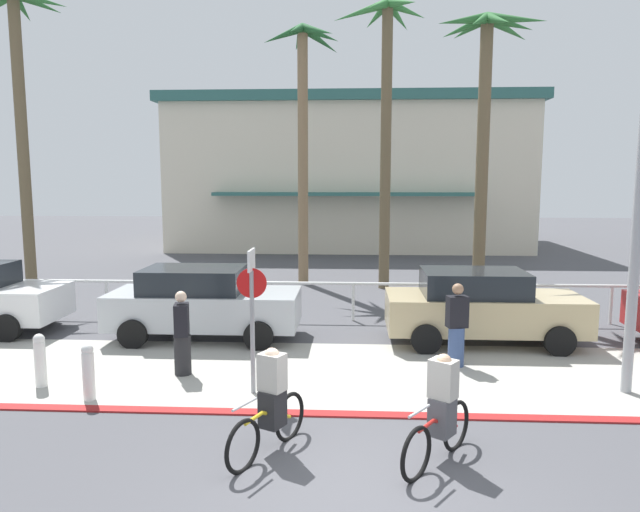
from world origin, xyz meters
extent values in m
plane|color=#4C4C51|center=(0.00, 10.00, 0.00)|extent=(80.00, 80.00, 0.00)
cube|color=#ADAAA0|center=(0.00, 4.20, 0.01)|extent=(44.00, 4.00, 0.02)
cube|color=maroon|center=(0.00, 2.20, 0.01)|extent=(44.00, 0.24, 0.03)
cube|color=beige|center=(-0.26, 27.42, 3.73)|extent=(18.47, 10.84, 7.45)
cube|color=#2D605B|center=(-0.26, 27.42, 7.70)|extent=(19.07, 11.44, 0.50)
cube|color=#2D605B|center=(-0.26, 21.50, 3.00)|extent=(12.93, 1.20, 0.16)
cylinder|color=white|center=(0.00, 8.50, 1.00)|extent=(22.26, 0.08, 0.08)
cylinder|color=white|center=(-8.91, 8.50, 0.50)|extent=(0.08, 0.08, 1.00)
cylinder|color=white|center=(-6.68, 8.50, 0.50)|extent=(0.08, 0.08, 1.00)
cylinder|color=white|center=(-4.45, 8.50, 0.50)|extent=(0.08, 0.08, 1.00)
cylinder|color=white|center=(-2.23, 8.50, 0.50)|extent=(0.08, 0.08, 1.00)
cylinder|color=white|center=(0.00, 8.50, 0.50)|extent=(0.08, 0.08, 1.00)
cylinder|color=white|center=(2.23, 8.50, 0.50)|extent=(0.08, 0.08, 1.00)
cylinder|color=white|center=(4.45, 8.50, 0.50)|extent=(0.08, 0.08, 1.00)
cylinder|color=white|center=(6.68, 8.50, 0.50)|extent=(0.08, 0.08, 1.00)
cylinder|color=gray|center=(-1.76, 3.05, 1.10)|extent=(0.08, 0.08, 2.20)
cube|color=white|center=(-1.76, 3.05, 2.38)|extent=(0.04, 0.56, 0.36)
cylinder|color=red|center=(-1.76, 3.05, 1.98)|extent=(0.52, 0.03, 0.52)
cylinder|color=white|center=(-4.49, 2.57, 0.42)|extent=(0.20, 0.20, 0.85)
sphere|color=white|center=(-4.49, 2.57, 0.90)|extent=(0.20, 0.20, 0.20)
cylinder|color=white|center=(-5.65, 3.15, 0.42)|extent=(0.20, 0.20, 0.85)
sphere|color=white|center=(-5.65, 3.15, 0.90)|extent=(0.20, 0.20, 0.20)
cylinder|color=brown|center=(-10.62, 11.81, 4.73)|extent=(0.36, 0.36, 9.45)
cone|color=#2D6B33|center=(-9.77, 11.81, 9.24)|extent=(1.79, 0.32, 0.74)
cone|color=#2D6B33|center=(-10.14, 12.40, 9.31)|extent=(1.24, 1.45, 0.61)
cone|color=#2D6B33|center=(-10.81, 12.63, 9.25)|extent=(0.71, 1.80, 0.73)
cone|color=#2D6B33|center=(-11.21, 12.09, 9.24)|extent=(1.41, 0.90, 0.73)
cylinder|color=#846B4C|center=(-1.78, 13.99, 4.42)|extent=(0.36, 0.36, 8.84)
cone|color=#235B2D|center=(-1.16, 13.99, 8.61)|extent=(1.34, 0.32, 0.76)
cone|color=#235B2D|center=(-1.20, 14.71, 8.57)|extent=(1.46, 1.72, 0.86)
cone|color=#235B2D|center=(-1.97, 14.84, 8.65)|extent=(0.72, 1.84, 0.69)
cone|color=#235B2D|center=(-2.49, 14.33, 8.68)|extent=(1.63, 1.00, 0.64)
cone|color=#235B2D|center=(-2.34, 13.72, 8.57)|extent=(1.38, 0.89, 0.83)
cone|color=#235B2D|center=(-1.92, 13.35, 8.63)|extent=(0.62, 1.44, 0.73)
cone|color=#235B2D|center=(-1.24, 13.31, 8.58)|extent=(1.38, 1.62, 0.82)
cylinder|color=brown|center=(1.07, 13.24, 4.69)|extent=(0.36, 0.36, 9.39)
cone|color=#387F3D|center=(1.67, 13.24, 9.14)|extent=(1.33, 0.32, 0.78)
cone|color=#387F3D|center=(1.45, 13.90, 9.12)|extent=(1.09, 1.58, 0.84)
cone|color=#387F3D|center=(0.74, 13.81, 9.14)|extent=(0.99, 1.39, 0.79)
cone|color=#387F3D|center=(0.19, 13.24, 9.12)|extent=(1.85, 0.32, 0.84)
cone|color=#387F3D|center=(0.70, 12.60, 9.13)|extent=(1.07, 1.53, 0.82)
cone|color=#387F3D|center=(1.45, 12.57, 9.21)|extent=(1.09, 1.56, 0.67)
cylinder|color=brown|center=(3.73, 10.72, 4.12)|extent=(0.36, 0.36, 8.24)
cone|color=#2D6B33|center=(4.37, 10.72, 8.07)|extent=(1.36, 0.32, 0.66)
cone|color=#2D6B33|center=(4.44, 11.32, 8.07)|extent=(1.67, 1.47, 0.67)
cone|color=#2D6B33|center=(3.85, 11.38, 8.02)|extent=(0.56, 1.47, 0.75)
cone|color=#2D6B33|center=(3.37, 11.35, 8.11)|extent=(1.03, 1.46, 0.59)
cone|color=#2D6B33|center=(3.13, 10.94, 8.03)|extent=(1.39, 0.77, 0.73)
cone|color=#2D6B33|center=(3.00, 10.46, 8.11)|extent=(1.61, 0.85, 0.58)
cone|color=#2D6B33|center=(3.42, 10.18, 8.03)|extent=(0.96, 1.34, 0.74)
cone|color=#2D6B33|center=(3.86, 10.01, 8.00)|extent=(0.59, 1.59, 0.78)
cone|color=#2D6B33|center=(4.40, 10.16, 8.05)|extent=(1.59, 1.41, 0.70)
cylinder|color=black|center=(-8.00, 7.81, 0.33)|extent=(0.66, 0.22, 0.66)
cylinder|color=black|center=(-8.00, 6.01, 0.33)|extent=(0.66, 0.22, 0.66)
cube|color=#B2B7BC|center=(-3.48, 6.56, 0.73)|extent=(4.40, 1.80, 0.80)
cube|color=#1E2328|center=(-3.73, 6.56, 1.41)|extent=(2.29, 1.58, 0.56)
cylinder|color=black|center=(-2.08, 7.46, 0.33)|extent=(0.66, 0.22, 0.66)
cylinder|color=black|center=(-2.08, 5.66, 0.33)|extent=(0.66, 0.22, 0.66)
cylinder|color=black|center=(-4.89, 7.46, 0.33)|extent=(0.66, 0.22, 0.66)
cylinder|color=black|center=(-4.89, 5.66, 0.33)|extent=(0.66, 0.22, 0.66)
cube|color=tan|center=(2.97, 6.49, 0.73)|extent=(4.40, 1.80, 0.80)
cube|color=#1E2328|center=(2.72, 6.49, 1.41)|extent=(2.29, 1.58, 0.56)
cylinder|color=black|center=(4.38, 7.39, 0.33)|extent=(0.66, 0.22, 0.66)
cylinder|color=black|center=(4.38, 5.59, 0.33)|extent=(0.66, 0.22, 0.66)
cylinder|color=black|center=(1.57, 7.39, 0.33)|extent=(0.66, 0.22, 0.66)
cylinder|color=black|center=(1.57, 5.59, 0.33)|extent=(0.66, 0.22, 0.66)
torus|color=black|center=(-1.44, 0.33, 0.33)|extent=(0.38, 0.67, 0.72)
torus|color=black|center=(-0.93, 1.31, 0.33)|extent=(0.38, 0.67, 0.72)
cylinder|color=gold|center=(-1.08, 1.01, 0.48)|extent=(0.36, 0.64, 0.35)
cylinder|color=gold|center=(-1.33, 0.54, 0.62)|extent=(0.22, 0.36, 0.07)
cylinder|color=gold|center=(-1.13, 0.93, 0.55)|extent=(0.05, 0.05, 0.44)
cylinder|color=silver|center=(-1.41, 0.38, 0.88)|extent=(0.26, 0.46, 0.04)
cube|color=#232326|center=(-1.13, 0.93, 0.61)|extent=(0.40, 0.41, 0.52)
cube|color=#B7B2A8|center=(-1.13, 0.93, 1.13)|extent=(0.42, 0.39, 0.52)
sphere|color=beige|center=(-1.13, 0.93, 1.36)|extent=(0.22, 0.22, 0.22)
torus|color=black|center=(0.78, 0.23, 0.33)|extent=(0.47, 0.62, 0.72)
torus|color=black|center=(1.43, 1.12, 0.33)|extent=(0.47, 0.62, 0.72)
cylinder|color=red|center=(1.23, 0.85, 0.48)|extent=(0.45, 0.59, 0.35)
cylinder|color=red|center=(0.92, 0.43, 0.62)|extent=(0.27, 0.34, 0.07)
cylinder|color=red|center=(1.18, 0.77, 0.55)|extent=(0.05, 0.05, 0.44)
cylinder|color=silver|center=(0.81, 0.27, 0.88)|extent=(0.32, 0.42, 0.04)
cube|color=#4C4C51|center=(1.18, 0.77, 0.61)|extent=(0.41, 0.42, 0.52)
cube|color=#B7B2A8|center=(1.18, 0.77, 1.13)|extent=(0.43, 0.41, 0.52)
sphere|color=#D6A884|center=(1.18, 0.77, 1.36)|extent=(0.22, 0.22, 0.22)
cylinder|color=#384C7A|center=(2.06, 4.76, 0.41)|extent=(0.38, 0.38, 0.82)
cube|color=black|center=(2.06, 4.76, 1.13)|extent=(0.44, 0.33, 0.63)
sphere|color=#9E7556|center=(2.06, 4.76, 1.59)|extent=(0.22, 0.22, 0.22)
cylinder|color=#232326|center=(-3.28, 3.96, 0.40)|extent=(0.38, 0.38, 0.79)
cube|color=black|center=(-3.28, 3.96, 1.09)|extent=(0.33, 0.44, 0.61)
sphere|color=beige|center=(-3.28, 3.96, 1.54)|extent=(0.22, 0.22, 0.22)
camera|label=1|loc=(-0.05, -6.80, 3.77)|focal=33.01mm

